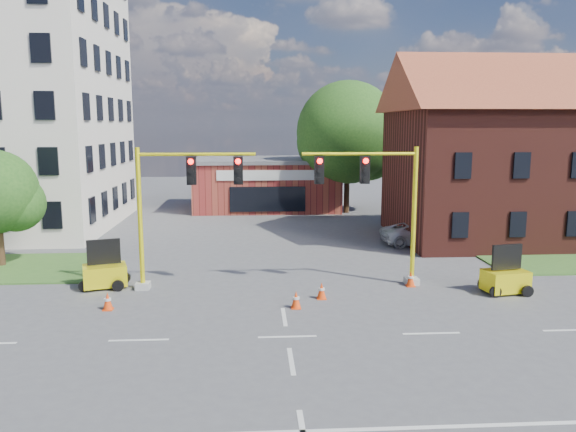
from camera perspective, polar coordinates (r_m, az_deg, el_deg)
The scene contains 15 objects.
ground at distance 19.56m, azimuth -0.07°, elevation -12.16°, with size 120.00×120.00×0.00m, color #49494C.
lane_markings at distance 16.81m, azimuth 0.57°, elevation -15.88°, with size 60.00×36.00×0.01m, color silver, non-canonical shape.
brick_shop at distance 48.43m, azimuth -2.21°, elevation 3.35°, with size 12.40×8.40×4.30m.
townhouse_row at distance 39.17m, azimuth 25.84°, elevation 6.57°, with size 21.00×11.00×11.50m.
tree_large at distance 45.96m, azimuth 6.59°, elevation 8.09°, with size 8.66×8.25×10.65m.
tree_nw_front at distance 31.62m, azimuth -27.18°, elevation 1.92°, with size 4.39×4.18×5.93m.
signal_mast_west at distance 24.60m, azimuth -11.11°, elevation 1.56°, with size 5.30×0.60×6.20m.
signal_mast_east at distance 24.99m, azimuth 9.11°, elevation 1.73°, with size 5.30×0.60×6.20m.
trailer_west at distance 26.23m, azimuth -18.11°, elevation -5.54°, with size 2.11×1.70×2.08m.
trailer_east at distance 25.91m, azimuth 21.22°, elevation -5.94°, with size 1.96×1.49×2.02m.
cone_a at distance 23.19m, azimuth -17.85°, elevation -8.26°, with size 0.40×0.40×0.70m.
cone_b at distance 23.47m, azimuth 3.43°, elevation -7.61°, with size 0.40×0.40×0.70m.
cone_c at distance 22.28m, azimuth 0.82°, elevation -8.52°, with size 0.40×0.40×0.70m.
cone_d at distance 25.79m, azimuth 12.34°, elevation -6.26°, with size 0.40×0.40×0.70m.
pickup_white at distance 34.72m, azimuth 13.37°, elevation -1.74°, with size 2.22×4.81×1.34m, color silver.
Camera 1 is at (-1.10, -18.17, 7.15)m, focal length 35.00 mm.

